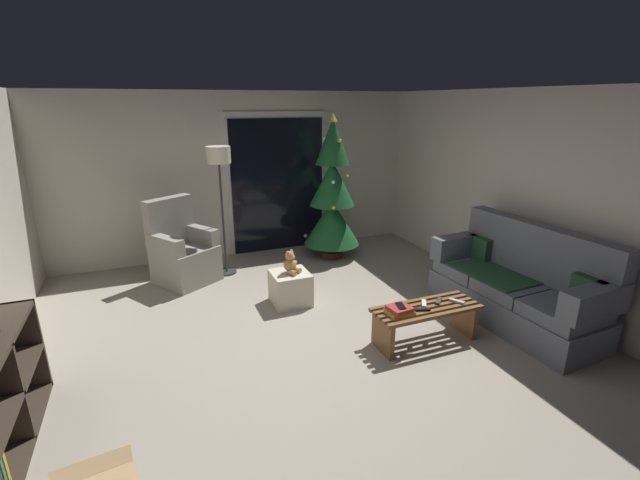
# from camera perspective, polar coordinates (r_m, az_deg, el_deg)

# --- Properties ---
(ground_plane) EXTENTS (7.00, 7.00, 0.00)m
(ground_plane) POSITION_cam_1_polar(r_m,az_deg,el_deg) (4.49, -1.41, -13.58)
(ground_plane) COLOR #9E9384
(wall_back) EXTENTS (5.72, 0.12, 2.50)m
(wall_back) POSITION_cam_1_polar(r_m,az_deg,el_deg) (6.87, -10.66, 8.44)
(wall_back) COLOR beige
(wall_back) RESTS_ON ground
(wall_right) EXTENTS (0.12, 6.00, 2.50)m
(wall_right) POSITION_cam_1_polar(r_m,az_deg,el_deg) (5.63, 26.93, 4.74)
(wall_right) COLOR beige
(wall_right) RESTS_ON ground
(patio_door_frame) EXTENTS (1.60, 0.02, 2.20)m
(patio_door_frame) POSITION_cam_1_polar(r_m,az_deg,el_deg) (6.97, -5.60, 7.54)
(patio_door_frame) COLOR silver
(patio_door_frame) RESTS_ON ground
(patio_door_glass) EXTENTS (1.50, 0.02, 2.10)m
(patio_door_glass) POSITION_cam_1_polar(r_m,az_deg,el_deg) (6.96, -5.55, 7.11)
(patio_door_glass) COLOR black
(patio_door_glass) RESTS_ON ground
(couch) EXTENTS (0.88, 1.98, 1.08)m
(couch) POSITION_cam_1_polar(r_m,az_deg,el_deg) (5.24, 24.74, -5.64)
(couch) COLOR slate
(couch) RESTS_ON ground
(coffee_table) EXTENTS (1.10, 0.40, 0.39)m
(coffee_table) POSITION_cam_1_polar(r_m,az_deg,el_deg) (4.54, 13.82, -10.04)
(coffee_table) COLOR brown
(coffee_table) RESTS_ON ground
(remote_white) EXTENTS (0.12, 0.15, 0.02)m
(remote_white) POSITION_cam_1_polar(r_m,az_deg,el_deg) (4.51, 13.60, -8.18)
(remote_white) COLOR silver
(remote_white) RESTS_ON coffee_table
(remote_black) EXTENTS (0.16, 0.09, 0.02)m
(remote_black) POSITION_cam_1_polar(r_m,az_deg,el_deg) (4.39, 13.38, -8.94)
(remote_black) COLOR black
(remote_black) RESTS_ON coffee_table
(remote_silver) EXTENTS (0.11, 0.16, 0.02)m
(remote_silver) POSITION_cam_1_polar(r_m,az_deg,el_deg) (4.65, 17.69, -7.73)
(remote_silver) COLOR #ADADB2
(remote_silver) RESTS_ON coffee_table
(remote_graphite) EXTENTS (0.14, 0.14, 0.02)m
(remote_graphite) POSITION_cam_1_polar(r_m,az_deg,el_deg) (4.60, 15.45, -7.79)
(remote_graphite) COLOR #333338
(remote_graphite) RESTS_ON coffee_table
(book_stack) EXTENTS (0.25, 0.22, 0.08)m
(book_stack) POSITION_cam_1_polar(r_m,az_deg,el_deg) (4.27, 10.50, -9.15)
(book_stack) COLOR #B79333
(book_stack) RESTS_ON coffee_table
(cell_phone) EXTENTS (0.10, 0.16, 0.01)m
(cell_phone) POSITION_cam_1_polar(r_m,az_deg,el_deg) (4.25, 10.63, -8.55)
(cell_phone) COLOR black
(cell_phone) RESTS_ON book_stack
(christmas_tree) EXTENTS (0.88, 0.86, 2.19)m
(christmas_tree) POSITION_cam_1_polar(r_m,az_deg,el_deg) (6.57, 1.61, 5.73)
(christmas_tree) COLOR #4C1E19
(christmas_tree) RESTS_ON ground
(armchair) EXTENTS (0.94, 0.95, 1.13)m
(armchair) POSITION_cam_1_polar(r_m,az_deg,el_deg) (6.08, -17.75, -1.63)
(armchair) COLOR gray
(armchair) RESTS_ON ground
(floor_lamp) EXTENTS (0.32, 0.32, 1.78)m
(floor_lamp) POSITION_cam_1_polar(r_m,az_deg,el_deg) (5.94, -13.21, 9.32)
(floor_lamp) COLOR #2D2D30
(floor_lamp) RESTS_ON ground
(ottoman) EXTENTS (0.44, 0.44, 0.40)m
(ottoman) POSITION_cam_1_polar(r_m,az_deg,el_deg) (5.24, -3.94, -6.35)
(ottoman) COLOR beige
(ottoman) RESTS_ON ground
(teddy_bear_honey) EXTENTS (0.21, 0.22, 0.29)m
(teddy_bear_honey) POSITION_cam_1_polar(r_m,az_deg,el_deg) (5.11, -3.92, -3.12)
(teddy_bear_honey) COLOR tan
(teddy_bear_honey) RESTS_ON ottoman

